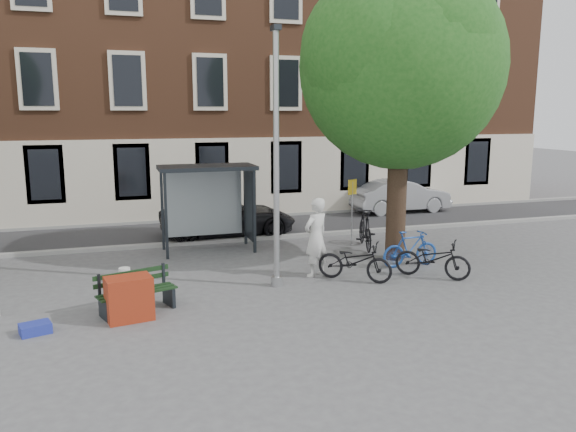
% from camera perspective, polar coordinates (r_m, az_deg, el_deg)
% --- Properties ---
extents(ground, '(90.00, 90.00, 0.00)m').
position_cam_1_polar(ground, '(13.82, -1.15, -7.11)').
color(ground, '#4C4C4F').
rests_on(ground, ground).
extents(road, '(40.00, 4.00, 0.01)m').
position_cam_1_polar(road, '(20.42, -6.65, -1.38)').
color(road, '#28282B').
rests_on(road, ground).
extents(curb_near, '(40.00, 0.25, 0.12)m').
position_cam_1_polar(curb_near, '(18.49, -5.49, -2.43)').
color(curb_near, gray).
rests_on(curb_near, ground).
extents(curb_far, '(40.00, 0.25, 0.12)m').
position_cam_1_polar(curb_far, '(22.34, -7.61, -0.23)').
color(curb_far, gray).
rests_on(curb_far, ground).
extents(building_row, '(30.00, 8.00, 14.00)m').
position_cam_1_polar(building_row, '(26.07, -9.57, 16.55)').
color(building_row, brown).
rests_on(building_row, ground).
extents(lamppost, '(0.28, 0.35, 6.11)m').
position_cam_1_polar(lamppost, '(13.25, -1.19, 4.45)').
color(lamppost, '#9EA0A3').
rests_on(lamppost, ground).
extents(tree_right, '(5.76, 5.60, 8.20)m').
position_cam_1_polar(tree_right, '(16.06, 11.70, 15.41)').
color(tree_right, black).
rests_on(tree_right, ground).
extents(bus_shelter, '(2.85, 1.45, 2.62)m').
position_cam_1_polar(bus_shelter, '(17.18, -6.96, 2.85)').
color(bus_shelter, '#1E2328').
rests_on(bus_shelter, ground).
extents(painter, '(0.89, 0.77, 2.05)m').
position_cam_1_polar(painter, '(14.38, 2.86, -2.17)').
color(painter, silver).
rests_on(painter, ground).
extents(bench, '(1.74, 1.03, 0.85)m').
position_cam_1_polar(bench, '(12.42, -15.15, -7.62)').
color(bench, '#1E2328').
rests_on(bench, ground).
extents(bike_a, '(1.90, 1.73, 1.00)m').
position_cam_1_polar(bike_a, '(14.21, 6.80, -4.57)').
color(bike_a, black).
rests_on(bike_a, ground).
extents(bike_b, '(1.68, 0.52, 1.00)m').
position_cam_1_polar(bike_b, '(15.74, 12.32, -3.27)').
color(bike_b, '#1B4396').
rests_on(bike_b, ground).
extents(bike_c, '(1.86, 1.77, 1.00)m').
position_cam_1_polar(bike_c, '(14.83, 14.48, -4.20)').
color(bike_c, black).
rests_on(bike_c, ground).
extents(bike_d, '(1.07, 2.08, 1.20)m').
position_cam_1_polar(bike_d, '(17.58, 7.85, -1.35)').
color(bike_d, black).
rests_on(bike_d, ground).
extents(car_dark, '(4.68, 2.26, 1.28)m').
position_cam_1_polar(car_dark, '(19.34, -6.08, -0.11)').
color(car_dark, black).
rests_on(car_dark, ground).
extents(car_silver, '(4.33, 1.66, 1.41)m').
position_cam_1_polar(car_silver, '(24.27, 11.32, 2.05)').
color(car_silver, '#929398').
rests_on(car_silver, ground).
extents(red_stand, '(0.99, 0.75, 0.90)m').
position_cam_1_polar(red_stand, '(11.97, -15.84, -8.06)').
color(red_stand, maroon).
rests_on(red_stand, ground).
extents(blue_crate, '(0.64, 0.54, 0.20)m').
position_cam_1_polar(blue_crate, '(11.98, -24.28, -10.37)').
color(blue_crate, navy).
rests_on(blue_crate, ground).
extents(bucket_b, '(0.37, 0.37, 0.36)m').
position_cam_1_polar(bucket_b, '(14.66, -16.26, -5.77)').
color(bucket_b, silver).
rests_on(bucket_b, ground).
extents(notice_sign, '(0.34, 0.18, 2.10)m').
position_cam_1_polar(notice_sign, '(17.87, 6.54, 1.98)').
color(notice_sign, '#9EA0A3').
rests_on(notice_sign, ground).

